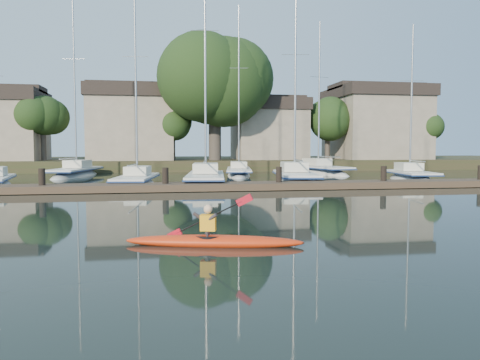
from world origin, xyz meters
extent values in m
plane|color=black|center=(0.00, 0.00, 0.00)|extent=(160.00, 160.00, 0.00)
ellipsoid|color=#D25010|center=(-2.06, 0.21, 0.09)|extent=(4.10, 1.49, 0.31)
cylinder|color=black|center=(-2.19, 0.24, 0.19)|extent=(0.74, 0.74, 0.08)
imported|color=#322C30|center=(-2.19, 0.24, 0.52)|extent=(0.28, 0.36, 0.89)
cube|color=#F1A416|center=(-2.19, 0.24, 0.53)|extent=(0.40, 0.33, 0.36)
sphere|color=#DFAF8B|center=(-2.19, 0.24, 0.84)|extent=(0.20, 0.20, 0.20)
cube|color=#4E3D2C|center=(0.00, 14.00, 0.20)|extent=(34.00, 2.00, 0.35)
cylinder|color=black|center=(-9.00, 14.00, 0.30)|extent=(0.32, 0.32, 1.80)
cylinder|color=black|center=(-3.00, 14.00, 0.30)|extent=(0.32, 0.32, 1.80)
cylinder|color=black|center=(3.00, 14.00, 0.30)|extent=(0.32, 0.32, 1.80)
cylinder|color=black|center=(9.00, 14.00, 0.30)|extent=(0.32, 0.32, 1.80)
cylinder|color=black|center=(15.00, 14.00, 0.30)|extent=(0.32, 0.32, 1.80)
ellipsoid|color=white|center=(-4.64, 17.75, -0.33)|extent=(2.89, 8.11, 1.77)
cube|color=white|center=(-4.64, 17.75, 0.51)|extent=(2.63, 6.68, 0.13)
cube|color=navy|center=(-4.64, 17.75, 0.44)|extent=(2.72, 6.85, 0.07)
cube|color=beige|center=(-4.58, 18.22, 0.86)|extent=(1.56, 2.36, 0.51)
cylinder|color=#9EA0A5|center=(-4.61, 17.99, 6.16)|extent=(0.11, 0.11, 11.20)
cylinder|color=#9EA0A5|center=(-4.78, 16.57, 1.26)|extent=(0.43, 3.00, 0.07)
cylinder|color=#9EA0A5|center=(-4.61, 17.99, 7.51)|extent=(1.49, 0.21, 0.03)
ellipsoid|color=white|center=(-0.57, 17.71, -0.37)|extent=(3.37, 9.73, 2.01)
cube|color=white|center=(-0.57, 17.71, 0.58)|extent=(3.06, 8.01, 0.15)
cube|color=navy|center=(-0.57, 17.71, 0.50)|extent=(3.16, 8.21, 0.08)
cube|color=beige|center=(-0.50, 18.28, 0.97)|extent=(1.80, 2.83, 0.58)
cylinder|color=#9EA0A5|center=(-0.54, 18.00, 7.52)|extent=(0.13, 0.13, 13.76)
cylinder|color=#9EA0A5|center=(-0.75, 16.29, 1.43)|extent=(0.53, 3.60, 0.08)
cylinder|color=#9EA0A5|center=(-0.54, 18.00, 9.17)|extent=(1.69, 0.24, 0.03)
ellipsoid|color=white|center=(5.15, 18.24, -0.38)|extent=(3.56, 8.92, 2.06)
cube|color=white|center=(5.15, 18.24, 0.60)|extent=(3.22, 7.36, 0.15)
cube|color=navy|center=(5.15, 18.24, 0.51)|extent=(3.33, 7.54, 0.09)
cube|color=beige|center=(5.22, 18.75, 1.00)|extent=(1.87, 2.63, 0.60)
cylinder|color=#9EA0A5|center=(5.18, 18.49, 6.61)|extent=(0.13, 0.13, 11.93)
cylinder|color=#9EA0A5|center=(4.95, 16.95, 1.46)|extent=(0.58, 3.27, 0.09)
cylinder|color=#9EA0A5|center=(5.18, 18.49, 8.05)|extent=(1.72, 0.29, 0.03)
ellipsoid|color=white|center=(13.62, 19.21, -0.35)|extent=(3.19, 7.19, 1.88)
cube|color=white|center=(13.62, 19.21, 0.55)|extent=(2.89, 5.94, 0.14)
cube|color=navy|center=(13.62, 19.21, 0.47)|extent=(2.99, 6.09, 0.08)
cube|color=beige|center=(13.68, 19.62, 0.91)|extent=(1.69, 2.14, 0.55)
cylinder|color=#9EA0A5|center=(13.65, 19.42, 5.56)|extent=(0.12, 0.12, 9.92)
cylinder|color=#9EA0A5|center=(13.45, 18.18, 1.34)|extent=(0.51, 2.62, 0.08)
cylinder|color=#9EA0A5|center=(13.65, 19.42, 6.75)|extent=(1.57, 0.29, 0.03)
ellipsoid|color=white|center=(-9.75, 27.59, -0.37)|extent=(3.69, 9.62, 1.98)
cube|color=white|center=(-9.75, 27.59, 0.57)|extent=(3.31, 7.94, 0.15)
cube|color=navy|center=(-9.75, 27.59, 0.49)|extent=(3.43, 8.13, 0.08)
cube|color=beige|center=(-9.66, 28.14, 0.96)|extent=(1.87, 2.83, 0.57)
cylinder|color=#9EA0A5|center=(-9.71, 27.86, 7.41)|extent=(0.13, 0.13, 13.56)
cylinder|color=#9EA0A5|center=(-9.98, 26.20, 1.41)|extent=(0.66, 3.53, 0.08)
cylinder|color=#9EA0A5|center=(-9.71, 27.86, 9.03)|extent=(1.65, 0.30, 0.03)
ellipsoid|color=white|center=(2.92, 26.48, -0.32)|extent=(3.33, 9.36, 1.74)
cube|color=white|center=(2.92, 26.48, 0.50)|extent=(2.98, 7.71, 0.13)
cube|color=navy|center=(2.92, 26.48, 0.43)|extent=(3.08, 7.91, 0.07)
cube|color=beige|center=(3.01, 27.02, 0.84)|extent=(1.67, 2.74, 0.50)
cylinder|color=#9EA0A5|center=(2.96, 26.75, 6.97)|extent=(0.11, 0.11, 12.84)
cylinder|color=#9EA0A5|center=(2.71, 25.12, 1.24)|extent=(0.61, 3.45, 0.07)
cylinder|color=#9EA0A5|center=(2.96, 26.75, 8.51)|extent=(1.45, 0.26, 0.03)
ellipsoid|color=white|center=(10.06, 27.55, -0.38)|extent=(4.02, 9.06, 2.08)
cube|color=white|center=(10.06, 27.55, 0.60)|extent=(3.60, 7.49, 0.15)
cube|color=navy|center=(10.06, 27.55, 0.52)|extent=(3.72, 7.68, 0.09)
cube|color=beige|center=(9.96, 28.06, 1.01)|extent=(2.00, 2.72, 0.60)
cylinder|color=#9EA0A5|center=(10.01, 27.81, 6.69)|extent=(0.13, 0.13, 12.06)
cylinder|color=#9EA0A5|center=(10.33, 26.26, 1.48)|extent=(0.76, 3.28, 0.09)
cylinder|color=#9EA0A5|center=(10.01, 27.81, 8.14)|extent=(1.73, 0.39, 0.03)
cube|color=#29341A|center=(0.00, 44.00, 0.50)|extent=(90.00, 24.00, 1.00)
cube|color=gray|center=(-18.00, 38.00, 3.75)|extent=(7.00, 7.00, 5.50)
cube|color=#2A211E|center=(-18.00, 38.00, 7.10)|extent=(7.35, 7.35, 1.20)
cube|color=gray|center=(-6.00, 38.00, 4.00)|extent=(8.00, 8.00, 6.00)
cube|color=#2A211E|center=(-6.00, 38.00, 7.60)|extent=(8.40, 8.40, 1.20)
cube|color=gray|center=(8.00, 38.00, 3.50)|extent=(7.00, 7.00, 5.00)
cube|color=#2A211E|center=(8.00, 38.00, 6.60)|extent=(7.35, 7.35, 1.20)
cube|color=gray|center=(20.00, 38.00, 4.25)|extent=(9.00, 9.00, 6.50)
cube|color=#2A211E|center=(20.00, 38.00, 8.10)|extent=(9.45, 9.45, 1.20)
cylinder|color=#453C37|center=(2.00, 35.00, 3.50)|extent=(1.20, 1.20, 5.00)
sphere|color=black|center=(2.00, 35.00, 8.50)|extent=(8.50, 8.50, 8.50)
cylinder|color=#453C37|center=(-14.00, 36.00, 2.50)|extent=(0.48, 0.48, 3.00)
sphere|color=black|center=(-14.00, 36.00, 5.00)|extent=(3.40, 3.40, 3.40)
cylinder|color=#453C37|center=(-2.00, 35.50, 2.40)|extent=(0.38, 0.38, 2.80)
sphere|color=black|center=(-2.00, 35.50, 4.60)|extent=(2.72, 2.72, 2.72)
cylinder|color=#453C37|center=(14.00, 36.50, 2.60)|extent=(0.50, 0.50, 3.20)
sphere|color=black|center=(14.00, 36.50, 5.25)|extent=(3.57, 3.57, 3.57)
cylinder|color=#453C37|center=(24.00, 35.00, 2.30)|extent=(0.41, 0.41, 2.60)
sphere|color=black|center=(24.00, 35.00, 4.45)|extent=(2.89, 2.89, 2.89)
camera|label=1|loc=(-3.24, -10.23, 2.22)|focal=35.00mm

